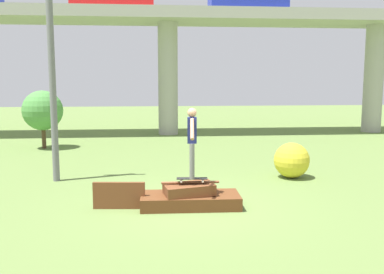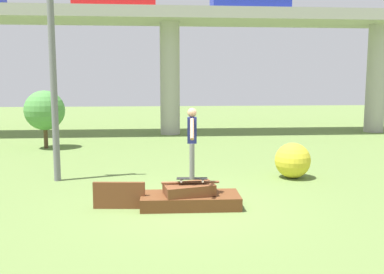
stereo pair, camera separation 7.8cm
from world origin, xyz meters
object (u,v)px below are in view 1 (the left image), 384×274
at_px(skateboard, 192,179).
at_px(utility_pole, 52,73).
at_px(skater, 192,138).
at_px(tree_behind_left, 43,111).
at_px(bush_yellow_flowering, 292,160).
at_px(car_on_overpass_left, 247,0).

bearing_deg(skateboard, utility_pole, 141.06).
distance_m(skateboard, skater, 1.00).
bearing_deg(tree_behind_left, bush_yellow_flowering, -35.91).
xyz_separation_m(skater, utility_pole, (-3.90, 3.15, 1.58)).
height_order(skateboard, car_on_overpass_left, car_on_overpass_left).
xyz_separation_m(skateboard, bush_yellow_flowering, (3.44, 2.89, -0.16)).
distance_m(utility_pole, bush_yellow_flowering, 7.84).
bearing_deg(tree_behind_left, skateboard, -58.74).
xyz_separation_m(skateboard, car_on_overpass_left, (4.35, 14.03, 6.74)).
relative_size(skateboard, utility_pole, 0.12).
relative_size(utility_pole, bush_yellow_flowering, 5.67).
distance_m(car_on_overpass_left, bush_yellow_flowering, 13.13).
bearing_deg(car_on_overpass_left, skateboard, -107.22).
bearing_deg(bush_yellow_flowering, skater, -139.92).
bearing_deg(skateboard, tree_behind_left, 121.26).
height_order(skateboard, tree_behind_left, tree_behind_left).
distance_m(skater, bush_yellow_flowering, 4.64).
height_order(utility_pole, bush_yellow_flowering, utility_pole).
bearing_deg(skateboard, skater, -135.00).
bearing_deg(utility_pole, bush_yellow_flowering, -2.00).
xyz_separation_m(utility_pole, bush_yellow_flowering, (7.34, -0.26, -2.74)).
xyz_separation_m(skater, bush_yellow_flowering, (3.44, 2.89, -1.16)).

